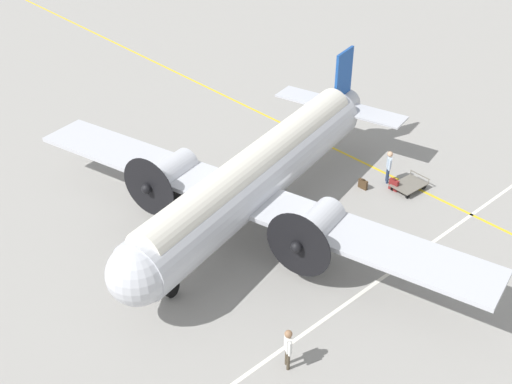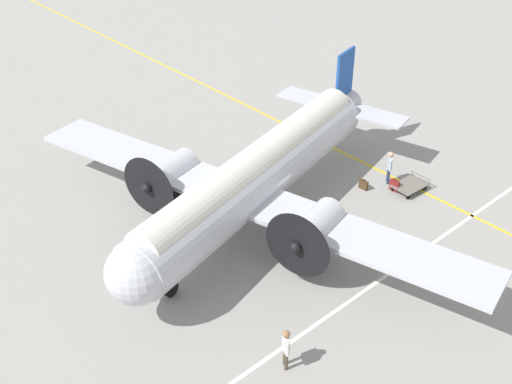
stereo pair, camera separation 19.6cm
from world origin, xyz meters
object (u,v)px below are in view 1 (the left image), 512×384
object	(u,v)px
passenger_boarding	(389,164)
baggage_cart	(409,185)
airliner_main	(251,180)
suitcase_upright_spare	(363,184)
crew_foreground	(288,345)
suitcase_near_door	(394,185)

from	to	relation	value
passenger_boarding	baggage_cart	world-z (taller)	passenger_boarding
airliner_main	passenger_boarding	size ratio (longest dim) A/B	12.73
passenger_boarding	suitcase_upright_spare	world-z (taller)	passenger_boarding
crew_foreground	suitcase_upright_spare	world-z (taller)	crew_foreground
airliner_main	crew_foreground	world-z (taller)	airliner_main
airliner_main	passenger_boarding	xyz separation A→B (m)	(1.84, 7.54, -1.39)
baggage_cart	airliner_main	bearing A→B (deg)	-18.67
passenger_boarding	baggage_cart	size ratio (longest dim) A/B	1.01
airliner_main	crew_foreground	bearing A→B (deg)	41.97
suitcase_near_door	airliner_main	bearing A→B (deg)	-109.42
airliner_main	suitcase_near_door	world-z (taller)	airliner_main
suitcase_near_door	baggage_cart	size ratio (longest dim) A/B	0.36
passenger_boarding	suitcase_near_door	size ratio (longest dim) A/B	2.77
airliner_main	suitcase_upright_spare	world-z (taller)	airliner_main
crew_foreground	baggage_cart	size ratio (longest dim) A/B	0.99
passenger_boarding	baggage_cart	distance (m)	1.44
airliner_main	passenger_boarding	bearing A→B (deg)	151.75
passenger_boarding	suitcase_upright_spare	xyz separation A→B (m)	(-0.43, -1.38, -0.82)
suitcase_upright_spare	baggage_cart	world-z (taller)	baggage_cart
passenger_boarding	suitcase_near_door	distance (m)	1.09
passenger_boarding	crew_foreground	bearing A→B (deg)	-21.05
crew_foreground	passenger_boarding	bearing A→B (deg)	144.33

